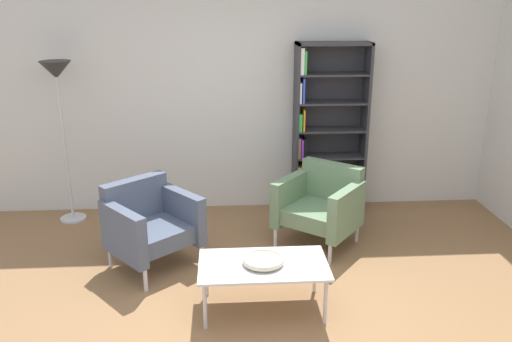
% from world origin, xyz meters
% --- Properties ---
extents(ground_plane, '(8.32, 8.32, 0.00)m').
position_xyz_m(ground_plane, '(0.00, 0.00, 0.00)').
color(ground_plane, olive).
extents(plaster_back_panel, '(6.40, 0.12, 2.90)m').
position_xyz_m(plaster_back_panel, '(0.00, 2.46, 1.45)').
color(plaster_back_panel, silver).
rests_on(plaster_back_panel, ground_plane).
extents(bookshelf_tall, '(0.80, 0.30, 1.90)m').
position_xyz_m(bookshelf_tall, '(0.87, 2.26, 0.94)').
color(bookshelf_tall, '#333338').
rests_on(bookshelf_tall, ground_plane).
extents(coffee_table_low, '(1.00, 0.56, 0.40)m').
position_xyz_m(coffee_table_low, '(0.03, 0.22, 0.37)').
color(coffee_table_low, silver).
rests_on(coffee_table_low, ground_plane).
extents(decorative_bowl, '(0.32, 0.32, 0.05)m').
position_xyz_m(decorative_bowl, '(0.03, 0.22, 0.43)').
color(decorative_bowl, beige).
rests_on(decorative_bowl, coffee_table_low).
extents(armchair_near_window, '(0.95, 0.94, 0.78)m').
position_xyz_m(armchair_near_window, '(0.69, 1.37, 0.41)').
color(armchair_near_window, slate).
rests_on(armchair_near_window, ground_plane).
extents(armchair_corner_red, '(0.95, 0.94, 0.78)m').
position_xyz_m(armchair_corner_red, '(-0.94, 1.02, 0.41)').
color(armchair_corner_red, '#4C566B').
rests_on(armchair_corner_red, ground_plane).
extents(floor_lamp_torchiere, '(0.32, 0.32, 1.74)m').
position_xyz_m(floor_lamp_torchiere, '(-1.94, 2.11, 1.45)').
color(floor_lamp_torchiere, silver).
rests_on(floor_lamp_torchiere, ground_plane).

